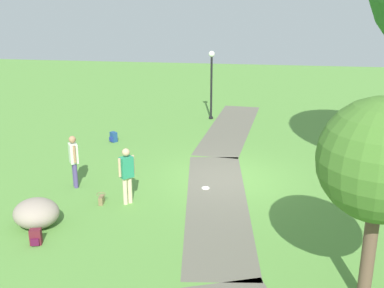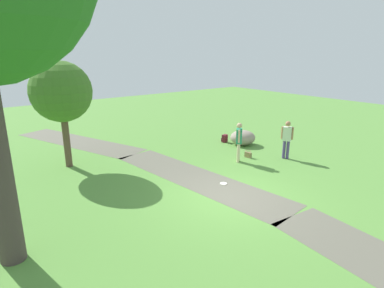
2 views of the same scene
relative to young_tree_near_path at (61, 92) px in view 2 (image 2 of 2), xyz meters
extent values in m
plane|color=#578D3C|center=(-6.16, -3.17, -3.05)|extent=(48.00, 48.00, 0.00)
cube|color=#615E50|center=(-4.22, -3.35, -3.05)|extent=(8.15, 2.67, 0.01)
cube|color=#615E50|center=(3.51, -1.53, -3.05)|extent=(8.13, 4.42, 0.01)
cylinder|color=brown|center=(0.00, 0.00, -1.93)|extent=(0.27, 0.27, 2.24)
sphere|color=#417028|center=(0.00, 0.00, 0.02)|extent=(2.37, 2.37, 2.37)
ellipsoid|color=gray|center=(-2.19, -7.99, -2.68)|extent=(1.65, 1.68, 0.75)
cylinder|color=beige|center=(-3.93, -5.89, -2.64)|extent=(0.13, 0.13, 0.83)
cylinder|color=beige|center=(-3.82, -6.00, -2.64)|extent=(0.13, 0.13, 0.83)
cube|color=#278A60|center=(-3.88, -5.95, -1.91)|extent=(0.42, 0.43, 0.62)
cylinder|color=tan|center=(-4.03, -5.79, -1.88)|extent=(0.08, 0.08, 0.55)
cylinder|color=tan|center=(-3.72, -6.10, -1.88)|extent=(0.08, 0.08, 0.55)
sphere|color=tan|center=(-3.88, -5.95, -1.46)|extent=(0.22, 0.22, 0.22)
cylinder|color=#4E4078|center=(-4.92, -7.95, -2.64)|extent=(0.13, 0.13, 0.82)
cylinder|color=#4E4078|center=(-4.79, -7.87, -2.64)|extent=(0.13, 0.13, 0.82)
cube|color=silver|center=(-4.86, -7.91, -1.92)|extent=(0.43, 0.39, 0.62)
cylinder|color=#A77855|center=(-5.04, -8.03, -1.89)|extent=(0.08, 0.08, 0.55)
cylinder|color=#A77855|center=(-4.67, -7.80, -1.89)|extent=(0.08, 0.08, 0.55)
sphere|color=#A77855|center=(-4.86, -7.91, -1.47)|extent=(0.22, 0.22, 0.22)
cube|color=olive|center=(-3.75, -6.71, -2.93)|extent=(0.33, 0.15, 0.24)
torus|color=olive|center=(-3.75, -6.71, -2.75)|extent=(0.30, 0.30, 0.02)
cube|color=maroon|center=(-1.28, -7.60, -2.85)|extent=(0.26, 0.32, 0.40)
cube|color=#521232|center=(-1.15, -7.57, -2.93)|extent=(0.10, 0.20, 0.18)
cylinder|color=white|center=(-5.27, -3.80, -3.04)|extent=(0.25, 0.25, 0.02)
camera|label=1|loc=(8.84, -2.33, 3.14)|focal=45.62mm
camera|label=2|loc=(-13.02, 3.62, 1.54)|focal=30.02mm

